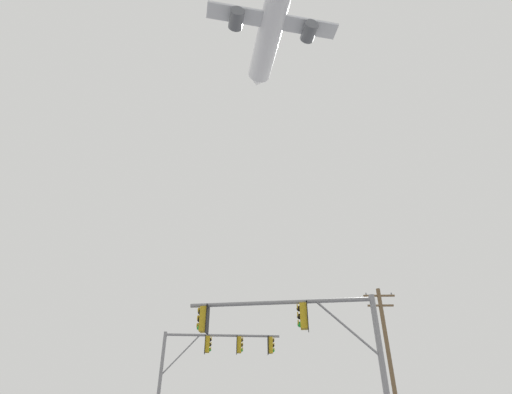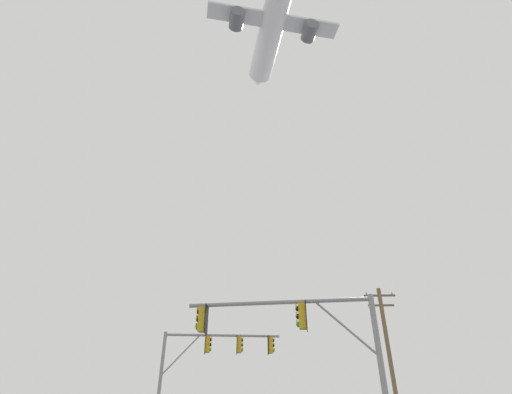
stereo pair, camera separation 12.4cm
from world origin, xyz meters
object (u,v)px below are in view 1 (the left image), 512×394
Objects in this scene: signal_pole_near at (307,338)px; signal_pole_far at (208,360)px; airplane at (272,22)px; utility_pole at (390,363)px.

signal_pole_far reaches higher than signal_pole_near.
signal_pole_far is 51.05m from airplane.
airplane is (0.16, 22.50, 49.92)m from signal_pole_near.
signal_pole_near is 10.91m from signal_pole_far.
airplane reaches higher than signal_pole_far.
utility_pole is 50.17m from airplane.
signal_pole_far is 11.99m from utility_pole.
airplane reaches higher than utility_pole.
airplane is (4.92, 12.72, 49.20)m from signal_pole_far.
signal_pole_far is 0.65× the size of utility_pole.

